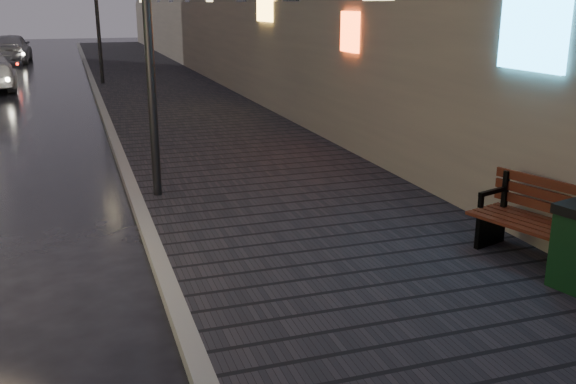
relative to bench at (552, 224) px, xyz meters
name	(u,v)px	position (x,y,z in m)	size (l,w,h in m)	color
sidewalk	(159,86)	(-2.02, 19.41, -0.56)	(4.60, 58.00, 0.15)	black
curb	(95,89)	(-4.42, 19.41, -0.56)	(0.20, 58.00, 0.15)	slate
bench	(552,224)	(0.00, 0.00, 0.00)	(1.19, 2.02, 0.98)	black
car_far	(11,48)	(-8.20, 33.16, 0.16)	(1.89, 4.69, 1.60)	#AAACB3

